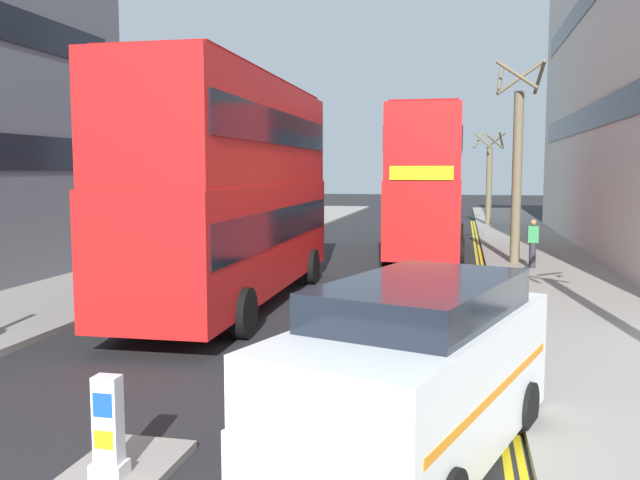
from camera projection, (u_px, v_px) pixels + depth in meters
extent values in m
cube|color=gray|center=(563.00, 287.00, 19.18)|extent=(4.00, 80.00, 0.14)
cube|color=gray|center=(141.00, 273.00, 21.86)|extent=(4.00, 80.00, 0.14)
cube|color=yellow|center=(489.00, 300.00, 17.68)|extent=(0.10, 56.00, 0.01)
cube|color=yellow|center=(483.00, 299.00, 17.71)|extent=(0.10, 56.00, 0.01)
cube|color=gray|center=(110.00, 480.00, 7.30)|extent=(1.10, 2.20, 0.10)
cube|color=silver|center=(110.00, 469.00, 7.28)|extent=(0.36, 0.28, 0.16)
cube|color=white|center=(108.00, 419.00, 7.22)|extent=(0.28, 0.20, 0.95)
cube|color=blue|center=(102.00, 405.00, 7.10)|extent=(0.22, 0.01, 0.26)
cube|color=yellow|center=(104.00, 440.00, 7.14)|extent=(0.22, 0.01, 0.20)
cube|color=red|center=(236.00, 236.00, 16.97)|extent=(2.67, 10.84, 2.60)
cube|color=red|center=(234.00, 133.00, 16.70)|extent=(2.62, 10.62, 2.50)
cube|color=black|center=(235.00, 224.00, 16.94)|extent=(2.70, 10.41, 0.84)
cube|color=black|center=(234.00, 129.00, 16.69)|extent=(2.68, 10.19, 0.80)
cube|color=yellow|center=(287.00, 173.00, 22.06)|extent=(2.00, 0.09, 0.44)
cube|color=maroon|center=(234.00, 80.00, 16.57)|extent=(2.40, 9.75, 0.10)
cylinder|color=black|center=(231.00, 264.00, 20.60)|extent=(0.32, 1.04, 1.04)
cylinder|color=black|center=(311.00, 267.00, 20.12)|extent=(0.32, 1.04, 1.04)
cylinder|color=black|center=(129.00, 308.00, 14.06)|extent=(0.32, 1.04, 1.04)
cylinder|color=black|center=(244.00, 313.00, 13.59)|extent=(0.32, 1.04, 1.04)
cube|color=red|center=(428.00, 212.00, 26.63)|extent=(2.56, 10.81, 2.60)
cube|color=red|center=(429.00, 147.00, 26.36)|extent=(2.51, 10.60, 2.50)
cube|color=black|center=(428.00, 204.00, 26.59)|extent=(2.59, 10.38, 0.84)
cube|color=black|center=(429.00, 144.00, 26.35)|extent=(2.58, 10.17, 0.80)
cube|color=yellow|center=(421.00, 173.00, 21.22)|extent=(2.00, 0.07, 0.44)
cube|color=maroon|center=(430.00, 113.00, 26.23)|extent=(2.30, 9.73, 0.10)
cylinder|color=black|center=(460.00, 254.00, 23.24)|extent=(0.31, 1.04, 1.04)
cylinder|color=black|center=(387.00, 252.00, 23.74)|extent=(0.31, 1.04, 1.04)
cylinder|color=black|center=(460.00, 235.00, 29.76)|extent=(0.31, 1.04, 1.04)
cylinder|color=black|center=(403.00, 234.00, 30.26)|extent=(0.31, 1.04, 1.04)
cube|color=white|center=(417.00, 382.00, 7.84)|extent=(3.30, 5.06, 1.50)
cube|color=black|center=(423.00, 312.00, 7.89)|extent=(2.59, 3.44, 0.76)
cube|color=white|center=(338.00, 464.00, 6.26)|extent=(2.09, 1.69, 0.67)
cube|color=orange|center=(417.00, 378.00, 7.84)|extent=(3.20, 4.71, 0.10)
cylinder|color=black|center=(283.00, 461.00, 7.11)|extent=(0.43, 0.71, 0.68)
cylinder|color=black|center=(525.00, 408.00, 8.70)|extent=(0.43, 0.71, 0.68)
cylinder|color=black|center=(396.00, 385.00, 9.61)|extent=(0.43, 0.71, 0.68)
cylinder|color=#2D2D38|center=(532.00, 255.00, 22.39)|extent=(0.22, 0.22, 0.85)
cube|color=#338C4C|center=(533.00, 234.00, 22.32)|extent=(0.34, 0.22, 0.56)
sphere|color=#9E7051|center=(533.00, 222.00, 22.28)|extent=(0.20, 0.20, 0.20)
cylinder|color=#6B6047|center=(517.00, 178.00, 23.46)|extent=(0.34, 0.34, 5.93)
cylinder|color=#6B6047|center=(540.00, 77.00, 23.05)|extent=(0.29, 1.38, 1.01)
cylinder|color=#6B6047|center=(519.00, 78.00, 23.83)|extent=(1.58, 0.20, 1.15)
cylinder|color=#6B6047|center=(500.00, 79.00, 23.31)|extent=(0.28, 1.35, 0.99)
cylinder|color=#6B6047|center=(517.00, 75.00, 22.48)|extent=(1.41, 0.42, 1.04)
cylinder|color=#6B6047|center=(489.00, 186.00, 40.27)|extent=(0.34, 0.34, 4.55)
cylinder|color=#6B6047|center=(501.00, 140.00, 39.72)|extent=(0.42, 1.35, 1.00)
cylinder|color=#6B6047|center=(496.00, 141.00, 40.45)|extent=(1.19, 0.82, 0.99)
cylinder|color=#6B6047|center=(479.00, 140.00, 40.40)|extent=(0.69, 1.39, 1.07)
cylinder|color=#6B6047|center=(483.00, 141.00, 39.66)|extent=(0.99, 0.94, 0.92)
cylinder|color=#6B6047|center=(495.00, 141.00, 39.51)|extent=(1.01, 0.66, 0.82)
cube|color=black|center=(585.00, 119.00, 27.59)|extent=(0.04, 24.64, 1.00)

